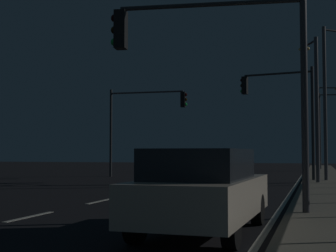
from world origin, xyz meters
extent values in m
plane|color=black|center=(0.00, 17.50, 0.00)|extent=(112.00, 112.00, 0.00)
cube|color=gray|center=(6.84, 17.50, 0.07)|extent=(2.16, 77.00, 0.14)
cube|color=silver|center=(0.00, 9.00, 0.01)|extent=(0.14, 2.00, 0.01)
cube|color=silver|center=(0.00, 13.00, 0.01)|extent=(0.14, 2.00, 0.01)
cube|color=silver|center=(0.00, 17.00, 0.01)|extent=(0.14, 2.00, 0.01)
cube|color=silver|center=(0.00, 21.00, 0.01)|extent=(0.14, 2.00, 0.01)
cube|color=silver|center=(0.00, 25.00, 0.01)|extent=(0.14, 2.00, 0.01)
cube|color=silver|center=(0.00, 29.00, 0.01)|extent=(0.14, 2.00, 0.01)
cube|color=silver|center=(0.00, 33.00, 0.01)|extent=(0.14, 2.00, 0.01)
cube|color=silver|center=(0.00, 37.00, 0.01)|extent=(0.14, 2.00, 0.01)
cube|color=silver|center=(0.00, 41.00, 0.01)|extent=(0.14, 2.00, 0.01)
cube|color=silver|center=(0.00, 45.00, 0.01)|extent=(0.14, 2.00, 0.01)
cube|color=silver|center=(5.51, 22.50, 0.01)|extent=(0.14, 53.00, 0.01)
cube|color=beige|center=(4.42, 7.85, 0.67)|extent=(1.95, 4.45, 0.70)
cube|color=#1E2328|center=(4.41, 7.60, 1.29)|extent=(1.67, 2.51, 0.55)
cylinder|color=black|center=(3.66, 9.28, 0.32)|extent=(0.24, 0.65, 0.64)
cylinder|color=black|center=(5.26, 9.23, 0.32)|extent=(0.24, 0.65, 0.64)
cylinder|color=black|center=(3.58, 6.46, 0.32)|extent=(0.24, 0.65, 0.64)
cylinder|color=black|center=(5.18, 6.42, 0.32)|extent=(0.24, 0.65, 0.64)
cylinder|color=#38383D|center=(6.21, 10.54, 2.73)|extent=(0.16, 0.16, 5.18)
cylinder|color=#2D3033|center=(4.03, 10.28, 5.07)|extent=(4.37, 0.64, 0.11)
cube|color=black|center=(1.85, 10.01, 4.55)|extent=(0.32, 0.37, 0.95)
sphere|color=black|center=(1.70, 9.99, 4.85)|extent=(0.20, 0.20, 0.20)
sphere|color=black|center=(1.70, 9.99, 4.55)|extent=(0.20, 0.20, 0.20)
sphere|color=#19D84C|center=(1.70, 9.99, 4.25)|extent=(0.20, 0.20, 0.20)
cylinder|color=#2D3033|center=(-6.16, 28.12, 2.79)|extent=(0.16, 0.16, 5.57)
cylinder|color=#4C4C51|center=(-3.79, 28.20, 5.32)|extent=(4.76, 0.27, 0.11)
cube|color=black|center=(-1.41, 28.28, 4.80)|extent=(0.29, 0.35, 0.95)
sphere|color=black|center=(-1.25, 28.28, 5.10)|extent=(0.20, 0.20, 0.20)
sphere|color=black|center=(-1.25, 28.28, 4.80)|extent=(0.20, 0.20, 0.20)
sphere|color=#19D84C|center=(-1.25, 28.28, 4.50)|extent=(0.20, 0.20, 0.20)
cylinder|color=#2D3033|center=(6.29, 25.00, 3.03)|extent=(0.16, 0.16, 5.79)
cylinder|color=#2D3033|center=(4.54, 25.27, 5.68)|extent=(3.53, 0.64, 0.11)
cube|color=black|center=(2.78, 25.53, 5.15)|extent=(0.33, 0.38, 0.95)
sphere|color=black|center=(2.63, 25.55, 5.45)|extent=(0.20, 0.20, 0.20)
sphere|color=black|center=(2.63, 25.55, 5.15)|extent=(0.20, 0.20, 0.20)
sphere|color=#19D84C|center=(2.63, 25.55, 4.85)|extent=(0.20, 0.20, 0.20)
cylinder|color=#4C4C51|center=(6.90, 24.94, 4.04)|extent=(0.18, 0.18, 7.80)
cylinder|color=#4C4C51|center=(6.50, 22.89, 3.55)|extent=(0.18, 0.18, 6.82)
cylinder|color=#38383D|center=(6.22, 23.59, 6.81)|extent=(0.66, 1.44, 0.10)
ellipsoid|color=#F9D172|center=(5.94, 24.29, 6.71)|extent=(0.56, 0.36, 0.24)
cylinder|color=#38383D|center=(6.63, 41.42, 3.59)|extent=(0.18, 0.18, 6.91)
cylinder|color=#2D3033|center=(7.44, 41.70, 6.90)|extent=(1.64, 0.65, 0.10)
cylinder|color=#2D3033|center=(6.74, 43.32, 3.40)|extent=(0.18, 0.18, 6.52)
cylinder|color=#2D3033|center=(7.66, 43.50, 6.51)|extent=(1.86, 0.45, 0.10)
camera|label=1|loc=(6.47, -1.31, 1.50)|focal=53.21mm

